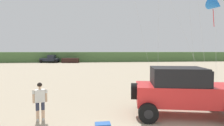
# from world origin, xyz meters

# --- Properties ---
(dune_ridge) EXTENTS (90.00, 9.54, 2.69)m
(dune_ridge) POSITION_xyz_m (-4.54, 49.79, 1.35)
(dune_ridge) COLOR #4C703D
(dune_ridge) RESTS_ON ground_plane
(jeep) EXTENTS (5.02, 3.27, 2.26)m
(jeep) POSITION_xyz_m (2.97, 3.18, 1.20)
(jeep) COLOR red
(jeep) RESTS_ON ground_plane
(person_watching) EXTENTS (0.61, 0.38, 1.67)m
(person_watching) POSITION_xyz_m (-3.45, 3.41, 0.94)
(person_watching) COLOR #DBB28E
(person_watching) RESTS_ON ground_plane
(distant_pickup) EXTENTS (4.85, 3.07, 1.98)m
(distant_pickup) POSITION_xyz_m (-11.30, 43.98, 0.94)
(distant_pickup) COLOR #1E232D
(distant_pickup) RESTS_ON ground_plane
(distant_sedan) EXTENTS (4.41, 2.32, 1.20)m
(distant_sedan) POSITION_xyz_m (-6.09, 43.10, 0.60)
(distant_sedan) COLOR black
(distant_sedan) RESTS_ON ground_plane
(kite_green_box) EXTENTS (2.34, 3.45, 7.63)m
(kite_green_box) POSITION_xyz_m (9.18, 9.63, 6.87)
(kite_green_box) COLOR blue
(kite_green_box) RESTS_ON ground_plane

